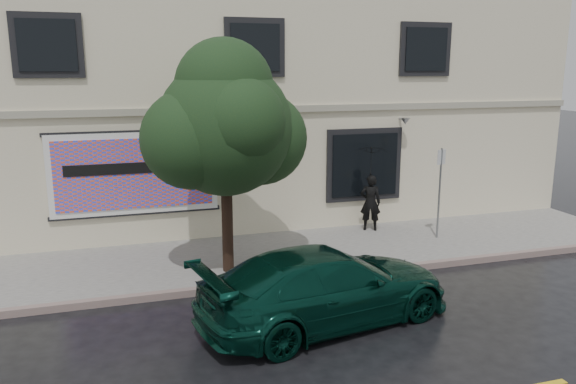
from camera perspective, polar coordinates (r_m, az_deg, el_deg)
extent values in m
plane|color=black|center=(11.32, 3.04, -11.97)|extent=(90.00, 90.00, 0.00)
cube|color=#9D9A94|center=(14.17, -1.48, -6.48)|extent=(20.00, 3.50, 0.15)
cube|color=slate|center=(12.60, 0.68, -8.97)|extent=(20.00, 0.18, 0.16)
cube|color=beige|center=(19.04, -6.24, 8.87)|extent=(20.00, 8.00, 7.00)
cube|color=#9E9984|center=(15.09, -3.32, 8.36)|extent=(20.00, 0.12, 0.18)
cube|color=black|center=(16.35, 7.73, 2.76)|extent=(2.30, 0.10, 2.10)
cube|color=black|center=(16.29, 7.82, 2.73)|extent=(2.00, 0.05, 1.80)
cube|color=black|center=(14.64, -23.29, 13.54)|extent=(1.30, 0.05, 1.20)
cube|color=black|center=(15.00, -3.34, 14.45)|extent=(1.30, 0.05, 1.20)
cube|color=black|center=(16.91, 13.87, 13.90)|extent=(1.30, 0.05, 1.20)
cube|color=white|center=(14.84, -15.31, 1.83)|extent=(4.20, 0.06, 2.10)
cube|color=#EA5734|center=(14.80, -15.31, 1.80)|extent=(3.90, 0.04, 1.80)
cube|color=black|center=(15.09, -15.09, -2.07)|extent=(4.30, 0.10, 0.10)
cube|color=black|center=(14.71, -15.55, 5.87)|extent=(4.30, 0.10, 0.10)
cube|color=black|center=(14.74, -15.34, 2.35)|extent=(3.40, 0.02, 0.28)
imported|color=#083025|center=(10.60, 3.91, -9.52)|extent=(5.25, 3.13, 1.43)
imported|color=black|center=(16.07, 8.37, -1.08)|extent=(0.69, 0.58, 1.60)
imported|color=black|center=(15.84, 8.50, 3.03)|extent=(1.29, 1.29, 0.73)
cylinder|color=black|center=(12.69, -6.18, -3.04)|extent=(0.25, 0.25, 2.30)
sphere|color=black|center=(12.30, -6.42, 6.46)|extent=(2.95, 2.95, 2.95)
cylinder|color=gray|center=(15.61, 15.12, -0.16)|extent=(0.05, 0.05, 2.46)
cube|color=silver|center=(15.43, 15.33, 3.44)|extent=(0.29, 0.11, 0.40)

